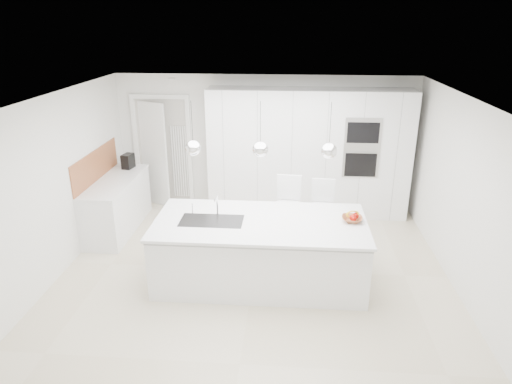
# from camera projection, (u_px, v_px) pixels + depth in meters

# --- Properties ---
(floor) EXTENTS (5.50, 5.50, 0.00)m
(floor) POSITION_uv_depth(u_px,v_px,m) (254.00, 270.00, 6.65)
(floor) COLOR beige
(floor) RESTS_ON ground
(wall_back) EXTENTS (5.50, 0.00, 5.50)m
(wall_back) POSITION_uv_depth(u_px,v_px,m) (265.00, 143.00, 8.54)
(wall_back) COLOR white
(wall_back) RESTS_ON ground
(wall_left) EXTENTS (0.00, 5.00, 5.00)m
(wall_left) POSITION_uv_depth(u_px,v_px,m) (60.00, 184.00, 6.40)
(wall_left) COLOR white
(wall_left) RESTS_ON ground
(ceiling) EXTENTS (5.50, 5.50, 0.00)m
(ceiling) POSITION_uv_depth(u_px,v_px,m) (254.00, 97.00, 5.76)
(ceiling) COLOR white
(ceiling) RESTS_ON wall_back
(tall_cabinets) EXTENTS (3.60, 0.60, 2.30)m
(tall_cabinets) POSITION_uv_depth(u_px,v_px,m) (308.00, 153.00, 8.24)
(tall_cabinets) COLOR white
(tall_cabinets) RESTS_ON floor
(oven_stack) EXTENTS (0.62, 0.04, 1.05)m
(oven_stack) POSITION_uv_depth(u_px,v_px,m) (362.00, 148.00, 7.81)
(oven_stack) COLOR #A5A5A8
(oven_stack) RESTS_ON tall_cabinets
(doorway_frame) EXTENTS (1.11, 0.08, 2.13)m
(doorway_frame) POSITION_uv_depth(u_px,v_px,m) (163.00, 153.00, 8.73)
(doorway_frame) COLOR white
(doorway_frame) RESTS_ON floor
(hallway_door) EXTENTS (0.76, 0.38, 2.00)m
(hallway_door) POSITION_uv_depth(u_px,v_px,m) (150.00, 154.00, 8.71)
(hallway_door) COLOR white
(hallway_door) RESTS_ON floor
(radiator) EXTENTS (0.32, 0.04, 1.40)m
(radiator) POSITION_uv_depth(u_px,v_px,m) (180.00, 162.00, 8.76)
(radiator) COLOR white
(radiator) RESTS_ON floor
(left_base_cabinets) EXTENTS (0.60, 1.80, 0.86)m
(left_base_cabinets) POSITION_uv_depth(u_px,v_px,m) (117.00, 206.00, 7.79)
(left_base_cabinets) COLOR white
(left_base_cabinets) RESTS_ON floor
(left_worktop) EXTENTS (0.62, 1.82, 0.04)m
(left_worktop) POSITION_uv_depth(u_px,v_px,m) (114.00, 181.00, 7.63)
(left_worktop) COLOR white
(left_worktop) RESTS_ON left_base_cabinets
(oak_backsplash) EXTENTS (0.02, 1.80, 0.50)m
(oak_backsplash) POSITION_uv_depth(u_px,v_px,m) (96.00, 165.00, 7.56)
(oak_backsplash) COLOR #A75F36
(oak_backsplash) RESTS_ON wall_left
(island_base) EXTENTS (2.80, 1.20, 0.86)m
(island_base) POSITION_uv_depth(u_px,v_px,m) (260.00, 254.00, 6.21)
(island_base) COLOR white
(island_base) RESTS_ON floor
(island_worktop) EXTENTS (2.84, 1.40, 0.04)m
(island_worktop) POSITION_uv_depth(u_px,v_px,m) (260.00, 222.00, 6.10)
(island_worktop) COLOR white
(island_worktop) RESTS_ON island_base
(island_sink) EXTENTS (0.84, 0.44, 0.18)m
(island_sink) POSITION_uv_depth(u_px,v_px,m) (212.00, 226.00, 6.12)
(island_sink) COLOR #3F3F42
(island_sink) RESTS_ON island_worktop
(island_tap) EXTENTS (0.02, 0.02, 0.30)m
(island_tap) POSITION_uv_depth(u_px,v_px,m) (217.00, 205.00, 6.22)
(island_tap) COLOR white
(island_tap) RESTS_ON island_worktop
(pendant_left) EXTENTS (0.20, 0.20, 0.20)m
(pendant_left) POSITION_uv_depth(u_px,v_px,m) (193.00, 148.00, 5.75)
(pendant_left) COLOR white
(pendant_left) RESTS_ON ceiling
(pendant_mid) EXTENTS (0.20, 0.20, 0.20)m
(pendant_mid) POSITION_uv_depth(u_px,v_px,m) (260.00, 150.00, 5.69)
(pendant_mid) COLOR white
(pendant_mid) RESTS_ON ceiling
(pendant_right) EXTENTS (0.20, 0.20, 0.20)m
(pendant_right) POSITION_uv_depth(u_px,v_px,m) (329.00, 151.00, 5.63)
(pendant_right) COLOR white
(pendant_right) RESTS_ON ceiling
(fruit_bowl) EXTENTS (0.29, 0.29, 0.07)m
(fruit_bowl) POSITION_uv_depth(u_px,v_px,m) (352.00, 219.00, 6.06)
(fruit_bowl) COLOR #A75F36
(fruit_bowl) RESTS_ON island_worktop
(espresso_machine) EXTENTS (0.20, 0.27, 0.26)m
(espresso_machine) POSITION_uv_depth(u_px,v_px,m) (128.00, 161.00, 8.19)
(espresso_machine) COLOR black
(espresso_machine) RESTS_ON left_worktop
(bar_stool_left) EXTENTS (0.43, 0.57, 1.19)m
(bar_stool_left) POSITION_uv_depth(u_px,v_px,m) (288.00, 215.00, 7.01)
(bar_stool_left) COLOR white
(bar_stool_left) RESTS_ON floor
(bar_stool_right) EXTENTS (0.40, 0.53, 1.12)m
(bar_stool_right) POSITION_uv_depth(u_px,v_px,m) (322.00, 217.00, 7.05)
(bar_stool_right) COLOR white
(bar_stool_right) RESTS_ON floor
(apple_a) EXTENTS (0.09, 0.09, 0.09)m
(apple_a) POSITION_uv_depth(u_px,v_px,m) (353.00, 218.00, 6.01)
(apple_a) COLOR #A60D06
(apple_a) RESTS_ON fruit_bowl
(apple_b) EXTENTS (0.07, 0.07, 0.07)m
(apple_b) POSITION_uv_depth(u_px,v_px,m) (354.00, 219.00, 5.99)
(apple_b) COLOR #A60D06
(apple_b) RESTS_ON fruit_bowl
(apple_c) EXTENTS (0.08, 0.08, 0.08)m
(apple_c) POSITION_uv_depth(u_px,v_px,m) (356.00, 216.00, 6.07)
(apple_c) COLOR #A60D06
(apple_c) RESTS_ON fruit_bowl
(apple_extra_3) EXTENTS (0.08, 0.08, 0.08)m
(apple_extra_3) POSITION_uv_depth(u_px,v_px,m) (353.00, 217.00, 6.03)
(apple_extra_3) COLOR #A60D06
(apple_extra_3) RESTS_ON fruit_bowl
(banana_bunch) EXTENTS (0.21, 0.16, 0.19)m
(banana_bunch) POSITION_uv_depth(u_px,v_px,m) (352.00, 214.00, 6.04)
(banana_bunch) COLOR gold
(banana_bunch) RESTS_ON fruit_bowl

